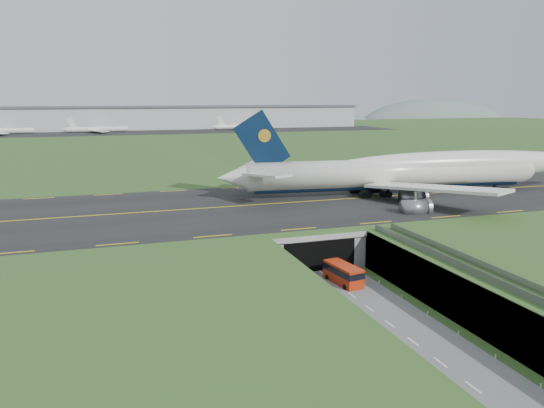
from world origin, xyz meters
name	(u,v)px	position (x,y,z in m)	size (l,w,h in m)	color
ground	(342,289)	(0.00, 0.00, 0.00)	(900.00, 900.00, 0.00)	#365522
airfield_deck	(342,269)	(0.00, 0.00, 3.00)	(800.00, 800.00, 6.00)	gray
trench_road	(367,308)	(0.00, -7.50, 0.10)	(12.00, 75.00, 0.20)	slate
taxiway	(270,204)	(0.00, 33.00, 6.09)	(800.00, 44.00, 0.18)	black
tunnel_portal	(299,238)	(0.00, 16.71, 3.33)	(17.00, 22.30, 6.00)	gray
guideway	(504,290)	(11.00, -19.11, 5.32)	(3.00, 53.00, 7.05)	#A8A8A3
jumbo_jet	(417,171)	(34.57, 34.20, 11.11)	(87.55, 57.21, 19.05)	silver
shuttle_tram	(343,274)	(1.05, 1.82, 1.59)	(3.63, 7.34, 2.88)	#B8290C
cargo_terminal	(144,118)	(-0.17, 299.41, 13.96)	(320.00, 67.00, 15.60)	#B2B2B2
distant_hills	(202,131)	(64.38, 430.00, -4.00)	(700.00, 91.00, 60.00)	slate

